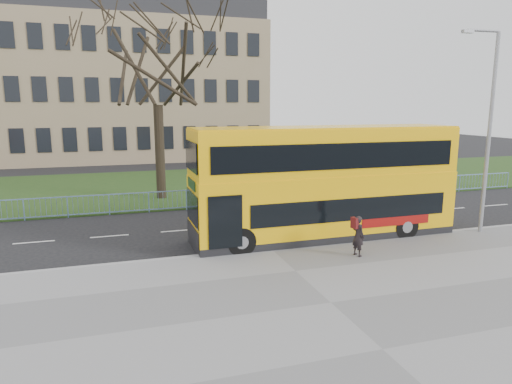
% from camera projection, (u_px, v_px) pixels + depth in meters
% --- Properties ---
extents(ground, '(120.00, 120.00, 0.00)m').
position_uv_depth(ground, '(258.00, 240.00, 19.21)').
color(ground, black).
rests_on(ground, ground).
extents(pavement, '(80.00, 10.50, 0.12)m').
position_uv_depth(pavement, '(331.00, 305.00, 12.87)').
color(pavement, slate).
rests_on(pavement, ground).
extents(kerb, '(80.00, 0.20, 0.14)m').
position_uv_depth(kerb, '(270.00, 250.00, 17.74)').
color(kerb, gray).
rests_on(kerb, ground).
extents(grass_verge, '(80.00, 15.40, 0.08)m').
position_uv_depth(grass_verge, '(198.00, 184.00, 32.61)').
color(grass_verge, '#1B3B15').
rests_on(grass_verge, ground).
extents(guard_railing, '(40.00, 0.12, 1.10)m').
position_uv_depth(guard_railing, '(222.00, 198.00, 25.30)').
color(guard_railing, '#7498CF').
rests_on(guard_railing, ground).
extents(bare_tree, '(9.24, 9.24, 13.20)m').
position_uv_depth(bare_tree, '(157.00, 86.00, 26.46)').
color(bare_tree, black).
rests_on(bare_tree, grass_verge).
extents(civic_building, '(30.00, 15.00, 14.00)m').
position_uv_depth(civic_building, '(117.00, 92.00, 49.26)').
color(civic_building, '#8D7959').
rests_on(civic_building, ground).
extents(yellow_bus, '(11.18, 2.74, 4.68)m').
position_uv_depth(yellow_bus, '(325.00, 180.00, 19.06)').
color(yellow_bus, '#FCB90A').
rests_on(yellow_bus, ground).
extents(pedestrian, '(0.48, 0.62, 1.51)m').
position_uv_depth(pedestrian, '(358.00, 236.00, 16.75)').
color(pedestrian, black).
rests_on(pedestrian, pavement).
extents(street_lamp, '(1.80, 0.28, 8.49)m').
position_uv_depth(street_lamp, '(488.00, 125.00, 19.24)').
color(street_lamp, gray).
rests_on(street_lamp, pavement).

